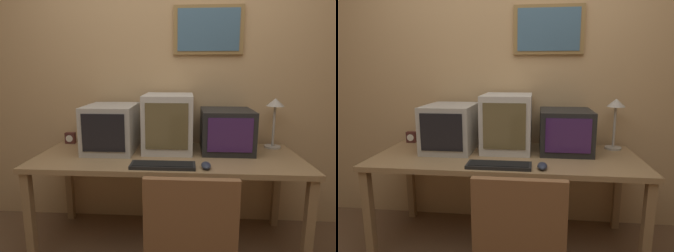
% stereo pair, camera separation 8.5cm
% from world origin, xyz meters
% --- Properties ---
extents(wall_back, '(8.00, 0.08, 2.60)m').
position_xyz_m(wall_back, '(0.00, 1.50, 1.30)').
color(wall_back, tan).
rests_on(wall_back, ground_plane).
extents(desk, '(1.93, 0.75, 0.73)m').
position_xyz_m(desk, '(0.00, 1.07, 0.66)').
color(desk, '#99754C').
rests_on(desk, ground_plane).
extents(monitor_left, '(0.37, 0.47, 0.36)m').
position_xyz_m(monitor_left, '(-0.45, 1.18, 0.90)').
color(monitor_left, '#B7B2A8').
rests_on(monitor_left, desk).
extents(monitor_center, '(0.37, 0.44, 0.44)m').
position_xyz_m(monitor_center, '(-0.01, 1.22, 0.94)').
color(monitor_center, beige).
rests_on(monitor_center, desk).
extents(monitor_right, '(0.39, 0.40, 0.32)m').
position_xyz_m(monitor_right, '(0.44, 1.21, 0.89)').
color(monitor_right, black).
rests_on(monitor_right, desk).
extents(keyboard_main, '(0.42, 0.14, 0.03)m').
position_xyz_m(keyboard_main, '(-0.02, 0.79, 0.74)').
color(keyboard_main, black).
rests_on(keyboard_main, desk).
extents(mouse_near_keyboard, '(0.06, 0.12, 0.04)m').
position_xyz_m(mouse_near_keyboard, '(0.26, 0.79, 0.75)').
color(mouse_near_keyboard, '#282D3D').
rests_on(mouse_near_keyboard, desk).
extents(desk_clock, '(0.08, 0.05, 0.10)m').
position_xyz_m(desk_clock, '(-0.86, 1.35, 0.77)').
color(desk_clock, '#4C231E').
rests_on(desk_clock, desk).
extents(desk_lamp, '(0.14, 0.14, 0.40)m').
position_xyz_m(desk_lamp, '(0.84, 1.33, 1.02)').
color(desk_lamp, '#B2A899').
rests_on(desk_lamp, desk).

